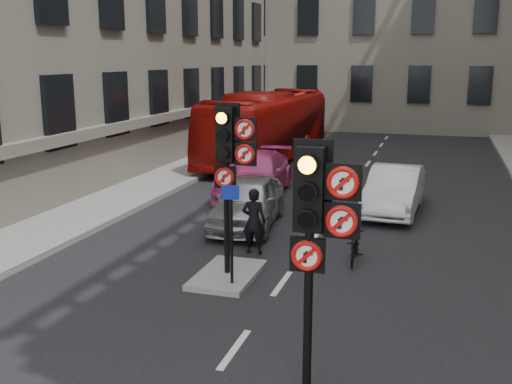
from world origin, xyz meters
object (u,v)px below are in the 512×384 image
Objects in this scene: signal_far at (230,153)px; bus_red at (268,126)px; signal_near at (316,217)px; motorcycle at (355,243)px; car_silver at (248,201)px; motorcyclist at (254,221)px; car_pink at (255,174)px; car_white at (394,190)px; info_sign at (231,221)px.

bus_red is at bearing 103.03° from signal_far.
motorcycle is (-0.24, 5.82, -2.13)m from signal_near.
car_silver is 2.56× the size of motorcyclist.
signal_near is 12.62m from car_pink.
motorcycle is (-0.50, -4.90, -0.23)m from car_white.
car_white is 5.77m from motorcyclist.
motorcyclist is at bearing -116.96° from car_white.
bus_red reaches higher than car_silver.
car_silver is at bearing -80.42° from car_pink.
signal_near reaches higher than car_silver.
bus_red is 14.08m from motorcycle.
signal_near is 6.55m from motorcyclist.
car_white is 4.93m from motorcycle.
signal_far is 1.41m from info_sign.
motorcycle is at bearing 37.68° from signal_far.
car_pink is at bearing -74.57° from bus_red.
motorcyclist is at bearing 179.58° from motorcycle.
signal_near is 4.77m from signal_far.
signal_far is 0.32× the size of bus_red.
car_silver is 0.98× the size of car_white.
motorcycle is at bearing -62.92° from bus_red.
info_sign is (3.60, -15.20, -0.12)m from bus_red.
motorcyclist reaches higher than car_silver.
signal_far reaches higher than car_white.
signal_far is at bearing -145.03° from motorcycle.
motorcyclist is at bearing 114.67° from signal_near.
car_pink is 8.51m from info_sign.
signal_far reaches higher than info_sign.
signal_far is (-2.60, 4.00, 0.12)m from signal_near.
signal_far is at bearing 97.58° from info_sign.
signal_near reaches higher than car_white.
info_sign is at bearing -81.95° from car_silver.
car_white is at bearing -48.79° from bus_red.
car_pink is 2.42× the size of info_sign.
car_pink is at bearing -74.67° from motorcyclist.
signal_far is at bearing 89.34° from motorcyclist.
motorcyclist is 2.39m from info_sign.
signal_near is 2.38× the size of motorcycle.
bus_red is 6.98× the size of motorcyclist.
bus_red is 15.62m from info_sign.
car_pink is 7.20m from motorcycle.
signal_near is at bearing -72.13° from car_silver.
motorcycle is at bearing -58.84° from car_pink.
bus_red reaches higher than motorcyclist.
car_white is 2.76× the size of motorcycle.
car_silver reaches higher than car_white.
car_silver is at bearing -74.01° from bus_red.
car_silver is at bearing 143.74° from motorcycle.
car_pink reaches higher than car_silver.
car_silver is 4.66m from car_white.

